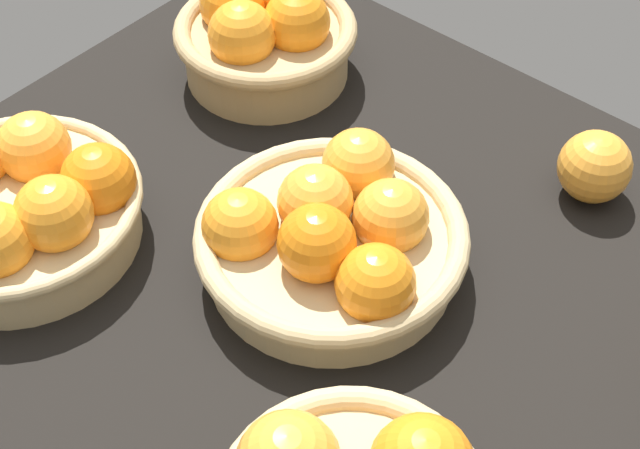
{
  "coord_description": "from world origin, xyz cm",
  "views": [
    {
      "loc": [
        -38.09,
        45.0,
        71.54
      ],
      "look_at": [
        0.5,
        0.04,
        7.0
      ],
      "focal_mm": 53.26,
      "sensor_mm": 36.0,
      "label": 1
    }
  ],
  "objects_px": {
    "basket_far_right": "(18,205)",
    "basket_near_right": "(266,34)",
    "basket_center": "(332,237)",
    "loose_orange_front_gap": "(595,167)"
  },
  "relations": [
    {
      "from": "basket_near_right",
      "to": "loose_orange_front_gap",
      "type": "bearing_deg",
      "value": -170.17
    },
    {
      "from": "basket_far_right",
      "to": "basket_center",
      "type": "bearing_deg",
      "value": -146.49
    },
    {
      "from": "basket_near_right",
      "to": "loose_orange_front_gap",
      "type": "relative_size",
      "value": 2.8
    },
    {
      "from": "basket_center",
      "to": "basket_near_right",
      "type": "relative_size",
      "value": 1.23
    },
    {
      "from": "loose_orange_front_gap",
      "to": "basket_far_right",
      "type": "bearing_deg",
      "value": 46.8
    },
    {
      "from": "basket_center",
      "to": "basket_near_right",
      "type": "distance_m",
      "value": 0.3
    },
    {
      "from": "basket_near_right",
      "to": "loose_orange_front_gap",
      "type": "height_order",
      "value": "basket_near_right"
    },
    {
      "from": "basket_far_right",
      "to": "loose_orange_front_gap",
      "type": "height_order",
      "value": "basket_far_right"
    },
    {
      "from": "basket_near_right",
      "to": "loose_orange_front_gap",
      "type": "xyz_separation_m",
      "value": [
        -0.38,
        -0.07,
        -0.01
      ]
    },
    {
      "from": "basket_far_right",
      "to": "basket_near_right",
      "type": "bearing_deg",
      "value": -90.22
    }
  ]
}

